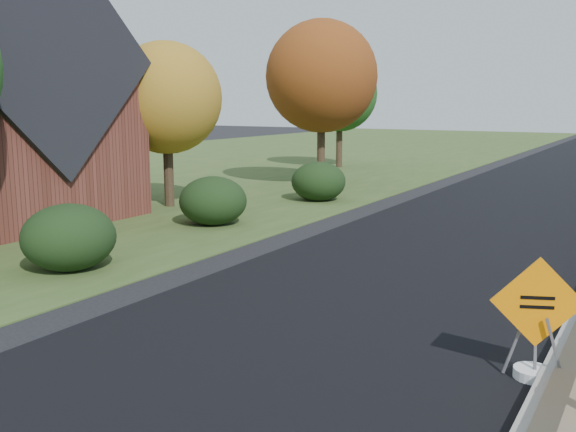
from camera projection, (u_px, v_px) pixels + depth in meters
The scene contains 9 objects.
grass_verge_near at pixel (140, 172), 34.60m from camera, with size 30.00×120.00×0.03m, color #374D21.
milled_overlay at pixel (517, 200), 24.79m from camera, with size 7.20×120.00×0.01m, color black.
hedge_south at pixel (69, 237), 14.40m from camera, with size 2.09×2.09×1.52m, color black.
hedge_mid at pixel (213, 201), 19.74m from camera, with size 2.09×2.09×1.52m, color black.
hedge_north at pixel (319, 181), 24.57m from camera, with size 2.09×2.09×1.52m, color black.
tree_near_yellow at pixel (166, 98), 22.64m from camera, with size 3.96×3.96×5.88m.
tree_near_red at pixel (322, 77), 28.25m from camera, with size 4.95×4.95×7.35m.
tree_near_back at pixel (340, 94), 36.65m from camera, with size 4.29×4.29×6.37m.
caution_sign at pixel (534, 349), 8.73m from camera, with size 1.16×0.52×1.72m.
Camera 1 is at (0.42, -15.63, 3.74)m, focal length 40.00 mm.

